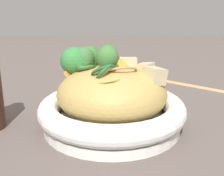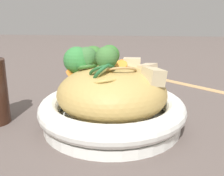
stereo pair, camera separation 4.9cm
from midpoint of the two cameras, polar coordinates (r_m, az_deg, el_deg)
The scene contains 8 objects.
ground_plane at distance 0.52m, azimuth 2.74°, elevation -7.83°, with size 3.00×3.00×0.00m, color #594D48.
serving_bowl at distance 0.50m, azimuth 2.79°, elevation -5.01°, with size 0.26×0.26×0.05m.
noodle_heap at distance 0.49m, azimuth 2.87°, elevation -1.05°, with size 0.19×0.19×0.10m.
broccoli_florets at distance 0.52m, azimuth -1.77°, elevation 5.93°, with size 0.12×0.13×0.07m.
carrot_coins at distance 0.50m, azimuth 1.82°, elevation 4.24°, with size 0.11×0.05×0.04m.
zucchini_slices at distance 0.46m, azimuth 0.02°, elevation 3.59°, with size 0.08×0.09×0.03m.
chicken_chunks at distance 0.51m, azimuth 9.00°, elevation 3.53°, with size 0.08×0.13×0.03m.
chopsticks_pair at distance 0.79m, azimuth 18.07°, elevation 0.46°, with size 0.19×0.16×0.01m.
Camera 2 is at (-0.04, 0.47, 0.21)m, focal length 44.95 mm.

